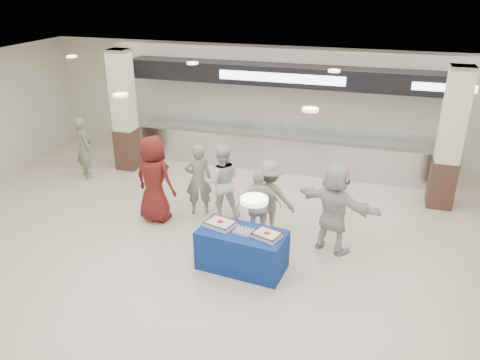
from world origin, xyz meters
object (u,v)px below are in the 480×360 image
(sheet_cake_left, at_px, (220,223))
(civilian_maroon, at_px, (154,179))
(display_table, at_px, (242,250))
(cupcake_tray, at_px, (244,231))
(soldier_b, at_px, (269,197))
(chef_short, at_px, (259,206))
(sheet_cake_right, at_px, (267,235))
(chef_tall, at_px, (222,181))
(soldier_a, at_px, (199,179))
(civilian_white, at_px, (334,208))
(soldier_bg, at_px, (84,147))

(sheet_cake_left, distance_m, civilian_maroon, 2.20)
(display_table, xyz_separation_m, cupcake_tray, (0.03, -0.02, 0.40))
(display_table, height_order, civilian_maroon, civilian_maroon)
(cupcake_tray, xyz_separation_m, soldier_b, (0.12, 1.42, 0.01))
(cupcake_tray, xyz_separation_m, chef_short, (0.01, 1.03, -0.01))
(display_table, xyz_separation_m, sheet_cake_left, (-0.43, 0.09, 0.43))
(display_table, relative_size, sheet_cake_right, 2.81)
(sheet_cake_right, xyz_separation_m, chef_tall, (-1.45, 1.83, 0.04))
(soldier_a, relative_size, soldier_b, 1.02)
(chef_tall, relative_size, civilian_white, 0.92)
(chef_tall, bearing_deg, chef_short, 120.18)
(soldier_a, relative_size, chef_tall, 0.97)
(chef_short, bearing_deg, soldier_bg, -40.99)
(display_table, bearing_deg, sheet_cake_left, 174.69)
(soldier_a, height_order, chef_short, soldier_a)
(sheet_cake_right, xyz_separation_m, soldier_a, (-1.99, 1.84, 0.01))
(display_table, distance_m, cupcake_tray, 0.40)
(soldier_b, bearing_deg, civilian_white, 165.72)
(cupcake_tray, height_order, soldier_bg, soldier_bg)
(sheet_cake_left, xyz_separation_m, soldier_bg, (-4.68, 2.77, 0.01))
(display_table, distance_m, sheet_cake_left, 0.62)
(soldier_b, distance_m, civilian_white, 1.36)
(display_table, xyz_separation_m, soldier_bg, (-5.12, 2.86, 0.44))
(soldier_a, bearing_deg, civilian_white, 144.51)
(sheet_cake_left, distance_m, civilian_white, 2.17)
(cupcake_tray, height_order, soldier_b, soldier_b)
(display_table, height_order, soldier_bg, soldier_bg)
(sheet_cake_left, relative_size, chef_tall, 0.36)
(display_table, xyz_separation_m, soldier_b, (0.15, 1.40, 0.42))
(display_table, bearing_deg, soldier_b, 90.13)
(soldier_a, bearing_deg, sheet_cake_right, 114.75)
(sheet_cake_right, distance_m, soldier_bg, 6.29)
(soldier_b, height_order, soldier_bg, soldier_bg)
(civilian_maroon, height_order, chef_short, civilian_maroon)
(cupcake_tray, relative_size, chef_short, 0.25)
(cupcake_tray, bearing_deg, sheet_cake_right, -3.69)
(chef_tall, distance_m, soldier_bg, 4.27)
(chef_short, relative_size, civilian_white, 0.84)
(sheet_cake_right, xyz_separation_m, soldier_b, (-0.31, 1.45, -0.01))
(sheet_cake_left, distance_m, soldier_a, 2.02)
(cupcake_tray, xyz_separation_m, chef_tall, (-1.02, 1.80, 0.06))
(display_table, relative_size, chef_tall, 0.93)
(sheet_cake_right, relative_size, soldier_bg, 0.34)
(civilian_white, bearing_deg, chef_tall, 6.35)
(chef_tall, relative_size, chef_short, 1.09)
(display_table, xyz_separation_m, chef_short, (0.04, 1.01, 0.39))
(civilian_maroon, relative_size, soldier_bg, 1.17)
(display_table, bearing_deg, soldier_bg, 157.20)
(soldier_b, distance_m, soldier_bg, 5.47)
(cupcake_tray, bearing_deg, sheet_cake_left, 166.70)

